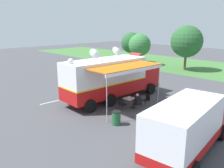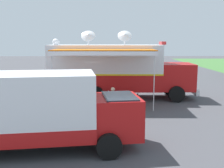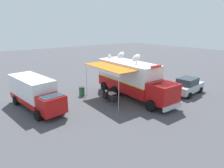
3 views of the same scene
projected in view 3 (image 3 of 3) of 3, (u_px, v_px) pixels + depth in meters
ground_plane at (127, 94)px, 20.74m from camera, size 100.00×100.00×0.00m
lot_stripe at (133, 85)px, 23.94m from camera, size 0.27×4.80×0.01m
command_truck at (132, 78)px, 19.59m from camera, size 5.03×9.56×4.53m
folding_table at (111, 94)px, 18.88m from camera, size 0.82×0.82×0.73m
water_bottle at (110, 92)px, 18.87m from camera, size 0.07×0.07×0.22m
folding_chair_at_table at (105, 97)px, 18.37m from camera, size 0.49×0.49×0.87m
folding_chair_beside_table at (106, 93)px, 19.56m from camera, size 0.49×0.49×0.87m
folding_chair_spare_by_truck at (115, 101)px, 17.54m from camera, size 0.58×0.58×0.87m
seated_responder at (107, 96)px, 18.44m from camera, size 0.67×0.56×1.25m
trash_bin at (82, 91)px, 20.25m from camera, size 0.57×0.57×0.91m
support_truck at (35, 93)px, 16.96m from camera, size 2.99×7.01×2.70m
car_behind_truck at (188, 86)px, 20.71m from camera, size 4.33×2.28×1.76m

